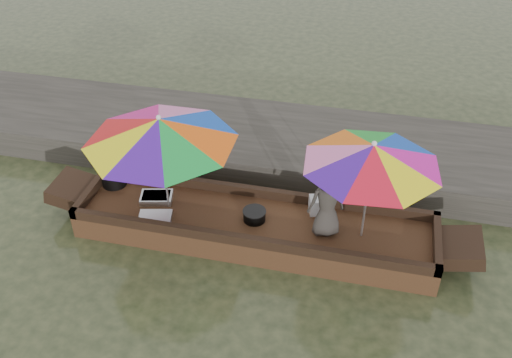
% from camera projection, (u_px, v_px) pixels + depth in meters
% --- Properties ---
extents(water, '(80.00, 80.00, 0.00)m').
position_uv_depth(water, '(254.00, 237.00, 8.45)').
color(water, '#27301B').
rests_on(water, ground).
extents(dock, '(22.00, 2.20, 0.50)m').
position_uv_depth(dock, '(283.00, 145.00, 10.03)').
color(dock, '#2D2B26').
rests_on(dock, ground).
extents(boat_hull, '(5.21, 1.20, 0.35)m').
position_uv_depth(boat_hull, '(254.00, 228.00, 8.34)').
color(boat_hull, '#3C2313').
rests_on(boat_hull, water).
extents(cooking_pot, '(0.38, 0.38, 0.20)m').
position_uv_depth(cooking_pot, '(114.00, 179.00, 8.87)').
color(cooking_pot, black).
rests_on(cooking_pot, boat_hull).
extents(tray_crayfish, '(0.53, 0.43, 0.09)m').
position_uv_depth(tray_crayfish, '(157.00, 197.00, 8.58)').
color(tray_crayfish, silver).
rests_on(tray_crayfish, boat_hull).
extents(tray_scallop, '(0.53, 0.43, 0.06)m').
position_uv_depth(tray_scallop, '(155.00, 218.00, 8.22)').
color(tray_scallop, silver).
rests_on(tray_scallop, boat_hull).
extents(charcoal_grill, '(0.32, 0.32, 0.15)m').
position_uv_depth(charcoal_grill, '(254.00, 216.00, 8.19)').
color(charcoal_grill, black).
rests_on(charcoal_grill, boat_hull).
extents(supply_bag, '(0.33, 0.29, 0.26)m').
position_uv_depth(supply_bag, '(319.00, 205.00, 8.30)').
color(supply_bag, silver).
rests_on(supply_bag, boat_hull).
extents(vendor, '(0.61, 0.51, 1.06)m').
position_uv_depth(vendor, '(327.00, 202.00, 7.70)').
color(vendor, '#3A3531').
rests_on(vendor, boat_hull).
extents(umbrella_bow, '(2.80, 2.80, 1.55)m').
position_uv_depth(umbrella_bow, '(164.00, 163.00, 8.02)').
color(umbrella_bow, '#FF5B0C').
rests_on(umbrella_bow, boat_hull).
extents(umbrella_stern, '(2.29, 2.29, 1.55)m').
position_uv_depth(umbrella_stern, '(367.00, 191.00, 7.50)').
color(umbrella_stern, '#E514A3').
rests_on(umbrella_stern, boat_hull).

